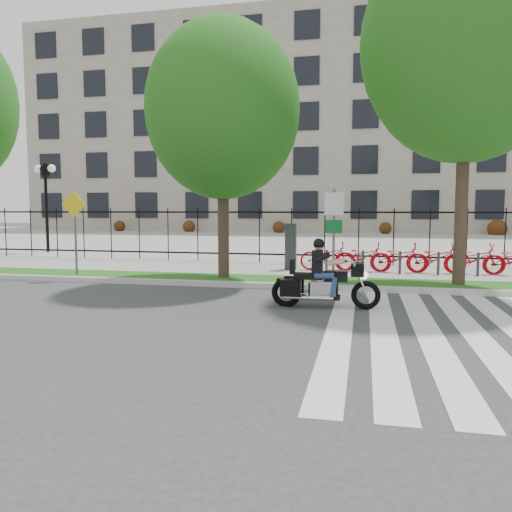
# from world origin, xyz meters

# --- Properties ---
(ground) EXTENTS (120.00, 120.00, 0.00)m
(ground) POSITION_xyz_m (0.00, 0.00, 0.00)
(ground) COLOR #333335
(ground) RESTS_ON ground
(curb) EXTENTS (60.00, 0.20, 0.15)m
(curb) POSITION_xyz_m (0.00, 4.10, 0.07)
(curb) COLOR #BCB9B1
(curb) RESTS_ON ground
(grass_verge) EXTENTS (60.00, 1.50, 0.15)m
(grass_verge) POSITION_xyz_m (0.00, 4.95, 0.07)
(grass_verge) COLOR #1B4D13
(grass_verge) RESTS_ON ground
(sidewalk) EXTENTS (60.00, 3.50, 0.15)m
(sidewalk) POSITION_xyz_m (0.00, 7.45, 0.07)
(sidewalk) COLOR gray
(sidewalk) RESTS_ON ground
(plaza) EXTENTS (80.00, 34.00, 0.10)m
(plaza) POSITION_xyz_m (0.00, 25.00, 0.05)
(plaza) COLOR gray
(plaza) RESTS_ON ground
(crosswalk_stripes) EXTENTS (5.70, 8.00, 0.01)m
(crosswalk_stripes) POSITION_xyz_m (4.83, 0.00, 0.01)
(crosswalk_stripes) COLOR silver
(crosswalk_stripes) RESTS_ON ground
(iron_fence) EXTENTS (30.00, 0.06, 2.00)m
(iron_fence) POSITION_xyz_m (0.00, 9.20, 1.15)
(iron_fence) COLOR black
(iron_fence) RESTS_ON sidewalk
(office_building) EXTENTS (60.00, 21.90, 20.15)m
(office_building) POSITION_xyz_m (0.00, 44.92, 9.97)
(office_building) COLOR gray
(office_building) RESTS_ON ground
(lamp_post_left) EXTENTS (1.06, 0.70, 4.25)m
(lamp_post_left) POSITION_xyz_m (-12.00, 12.00, 3.21)
(lamp_post_left) COLOR black
(lamp_post_left) RESTS_ON ground
(street_tree_1) EXTENTS (4.36, 4.36, 7.24)m
(street_tree_1) POSITION_xyz_m (-1.36, 4.95, 4.87)
(street_tree_1) COLOR #3A2920
(street_tree_1) RESTS_ON grass_verge
(street_tree_2) EXTENTS (5.32, 5.32, 9.24)m
(street_tree_2) POSITION_xyz_m (5.03, 4.95, 6.32)
(street_tree_2) COLOR #3A2920
(street_tree_2) RESTS_ON grass_verge
(bike_share_station) EXTENTS (9.96, 0.85, 1.50)m
(bike_share_station) POSITION_xyz_m (5.23, 7.20, 0.62)
(bike_share_station) COLOR #2D2D33
(bike_share_station) RESTS_ON sidewalk
(sign_pole_regulatory) EXTENTS (0.50, 0.09, 2.50)m
(sign_pole_regulatory) POSITION_xyz_m (1.80, 4.58, 1.74)
(sign_pole_regulatory) COLOR #59595B
(sign_pole_regulatory) RESTS_ON grass_verge
(sign_pole_warning) EXTENTS (0.78, 0.09, 2.49)m
(sign_pole_warning) POSITION_xyz_m (-5.87, 4.58, 1.74)
(sign_pole_warning) COLOR #59595B
(sign_pole_warning) RESTS_ON grass_verge
(motorcycle_rider) EXTENTS (2.32, 0.68, 1.79)m
(motorcycle_rider) POSITION_xyz_m (1.78, 1.78, 0.60)
(motorcycle_rider) COLOR black
(motorcycle_rider) RESTS_ON ground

